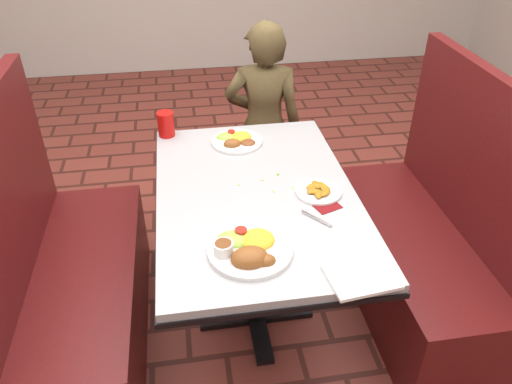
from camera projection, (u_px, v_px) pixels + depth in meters
dining_table at (256, 211)px, 2.08m from camera, size 0.81×1.21×0.75m
booth_bench_left at (74, 289)px, 2.16m from camera, size 0.47×1.20×1.17m
booth_bench_right at (422, 250)px, 2.37m from camera, size 0.47×1.20×1.17m
diner_person at (264, 126)px, 2.85m from camera, size 0.48×0.36×1.20m
near_dinner_plate at (249, 246)px, 1.70m from camera, size 0.29×0.29×0.09m
far_dinner_plate at (237, 138)px, 2.36m from camera, size 0.24×0.24×0.06m
plantain_plate at (318, 191)px, 2.01m from camera, size 0.19×0.19×0.03m
maroon_napkin at (325, 205)px, 1.95m from camera, size 0.13×0.13×0.00m
spoon_utensil at (316, 218)px, 1.87m from camera, size 0.09×0.11×0.00m
red_tumbler at (166, 124)px, 2.40m from camera, size 0.08×0.08×0.12m
paper_napkin at (362, 277)px, 1.61m from camera, size 0.24×0.19×0.01m
knife_utensil at (256, 256)px, 1.69m from camera, size 0.03×0.16×0.00m
fork_utensil at (252, 263)px, 1.66m from camera, size 0.08×0.14×0.00m
lettuce_shreds at (263, 183)px, 2.08m from camera, size 0.28×0.32×0.00m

